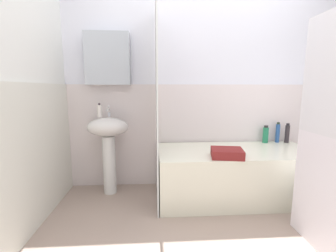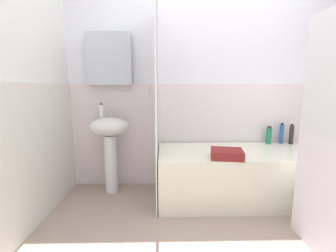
# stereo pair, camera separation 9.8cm
# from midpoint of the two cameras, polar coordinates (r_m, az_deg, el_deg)

# --- Properties ---
(wall_back_tiled) EXTENTS (3.60, 0.18, 2.40)m
(wall_back_tiled) POSITION_cam_midpoint_polar(r_m,az_deg,el_deg) (2.77, 5.80, 8.83)
(wall_back_tiled) COLOR white
(wall_back_tiled) RESTS_ON ground_plane
(wall_left_tiled) EXTENTS (0.07, 1.81, 2.40)m
(wall_left_tiled) POSITION_cam_midpoint_polar(r_m,az_deg,el_deg) (2.10, -34.03, 6.64)
(wall_left_tiled) COLOR white
(wall_left_tiled) RESTS_ON ground_plane
(sink) EXTENTS (0.44, 0.34, 0.84)m
(sink) POSITION_cam_midpoint_polar(r_m,az_deg,el_deg) (2.61, -15.47, -2.96)
(sink) COLOR white
(sink) RESTS_ON ground_plane
(faucet) EXTENTS (0.03, 0.12, 0.12)m
(faucet) POSITION_cam_midpoint_polar(r_m,az_deg,el_deg) (2.65, -15.38, 3.48)
(faucet) COLOR silver
(faucet) RESTS_ON sink
(soap_dispenser) EXTENTS (0.05, 0.05, 0.16)m
(soap_dispenser) POSITION_cam_midpoint_polar(r_m,az_deg,el_deg) (2.65, -17.46, 3.55)
(soap_dispenser) COLOR white
(soap_dispenser) RESTS_ON sink
(bathtub) EXTENTS (1.63, 0.75, 0.52)m
(bathtub) POSITION_cam_midpoint_polar(r_m,az_deg,el_deg) (2.61, 15.08, -11.17)
(bathtub) COLOR white
(bathtub) RESTS_ON ground_plane
(shower_curtain) EXTENTS (0.01, 0.75, 2.00)m
(shower_curtain) POSITION_cam_midpoint_polar(r_m,az_deg,el_deg) (2.32, -3.99, 5.37)
(shower_curtain) COLOR white
(shower_curtain) RESTS_ON ground_plane
(conditioner_bottle) EXTENTS (0.05, 0.05, 0.23)m
(conditioner_bottle) POSITION_cam_midpoint_polar(r_m,az_deg,el_deg) (3.07, 26.38, -1.67)
(conditioner_bottle) COLOR #2C262A
(conditioner_bottle) RESTS_ON bathtub
(shampoo_bottle) EXTENTS (0.05, 0.05, 0.24)m
(shampoo_bottle) POSITION_cam_midpoint_polar(r_m,az_deg,el_deg) (3.04, 24.47, -1.53)
(shampoo_bottle) COLOR #2A5496
(shampoo_bottle) RESTS_ON bathtub
(lotion_bottle) EXTENTS (0.06, 0.06, 0.21)m
(lotion_bottle) POSITION_cam_midpoint_polar(r_m,az_deg,el_deg) (2.97, 21.95, -1.96)
(lotion_bottle) COLOR #227D54
(lotion_bottle) RESTS_ON bathtub
(towel_folded) EXTENTS (0.32, 0.28, 0.08)m
(towel_folded) POSITION_cam_midpoint_polar(r_m,az_deg,el_deg) (2.24, 13.05, -6.49)
(towel_folded) COLOR maroon
(towel_folded) RESTS_ON bathtub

